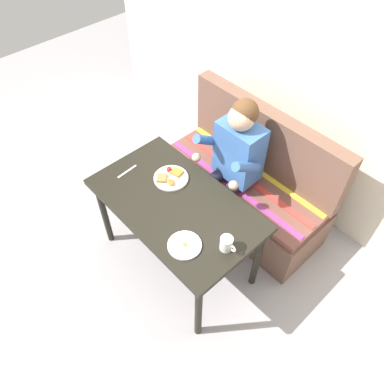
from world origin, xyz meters
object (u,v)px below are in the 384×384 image
(plate_breakfast, at_px, (171,177))
(coffee_mug, at_px, (227,243))
(table, at_px, (176,210))
(plate_eggs, at_px, (185,245))
(couch, at_px, (246,185))
(fork, at_px, (127,172))
(person, at_px, (232,158))

(plate_breakfast, height_order, coffee_mug, coffee_mug)
(table, relative_size, plate_eggs, 5.66)
(plate_eggs, bearing_deg, couch, 107.44)
(plate_eggs, bearing_deg, coffee_mug, 43.83)
(plate_breakfast, height_order, plate_eggs, plate_breakfast)
(coffee_mug, xyz_separation_m, fork, (-0.94, -0.06, -0.05))
(person, relative_size, plate_breakfast, 4.92)
(table, bearing_deg, person, 93.18)
(table, xyz_separation_m, plate_breakfast, (-0.19, 0.12, 0.10))
(plate_eggs, distance_m, fork, 0.76)
(table, height_order, coffee_mug, coffee_mug)
(person, distance_m, coffee_mug, 0.79)
(fork, bearing_deg, plate_breakfast, 31.23)
(person, bearing_deg, plate_eggs, -66.88)
(table, distance_m, coffee_mug, 0.50)
(coffee_mug, bearing_deg, plate_breakfast, 169.20)
(plate_breakfast, height_order, fork, plate_breakfast)
(plate_eggs, bearing_deg, table, 147.96)
(plate_breakfast, bearing_deg, plate_eggs, -31.97)
(person, relative_size, coffee_mug, 10.27)
(coffee_mug, relative_size, fork, 0.69)
(couch, xyz_separation_m, person, (-0.03, -0.17, 0.41))
(person, bearing_deg, table, -86.82)
(table, xyz_separation_m, fork, (-0.45, -0.07, 0.08))
(plate_eggs, distance_m, coffee_mug, 0.26)
(plate_eggs, relative_size, fork, 1.25)
(person, height_order, coffee_mug, person)
(table, height_order, person, person)
(couch, bearing_deg, fork, -118.58)
(person, bearing_deg, fork, -122.60)
(person, xyz_separation_m, fork, (-0.42, -0.66, -0.01))
(plate_eggs, height_order, fork, plate_eggs)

